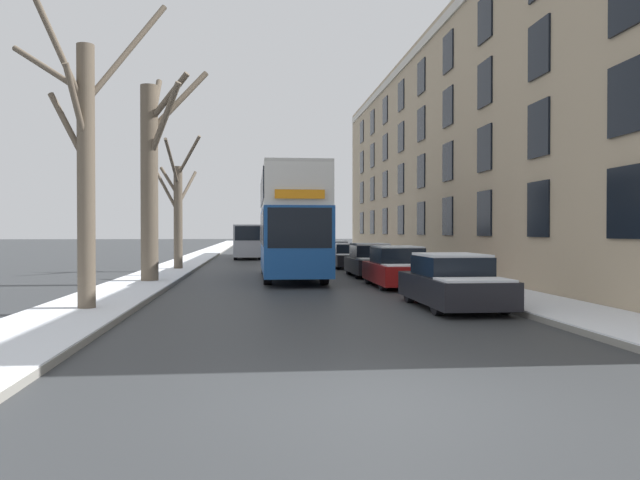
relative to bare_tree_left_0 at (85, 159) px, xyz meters
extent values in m
plane|color=#303335|center=(5.74, -8.44, -3.76)|extent=(320.00, 320.00, 0.00)
cube|color=gray|center=(-0.09, 44.56, -3.69)|extent=(2.44, 130.00, 0.13)
cube|color=white|center=(-0.09, 44.56, -3.61)|extent=(2.42, 130.00, 0.03)
cube|color=gray|center=(11.58, 44.56, -3.69)|extent=(2.44, 130.00, 0.13)
cube|color=white|center=(11.58, 44.56, -3.61)|extent=(2.42, 130.00, 0.03)
cube|color=tan|center=(17.30, 16.20, 2.37)|extent=(9.00, 45.98, 12.26)
cube|color=black|center=(12.77, -1.79, -1.06)|extent=(0.08, 1.40, 1.72)
cube|color=black|center=(12.77, 2.71, -1.06)|extent=(0.08, 1.40, 1.72)
cube|color=black|center=(12.77, 7.21, -1.06)|extent=(0.08, 1.40, 1.72)
cube|color=black|center=(12.77, 11.70, -1.06)|extent=(0.08, 1.40, 1.72)
cube|color=black|center=(12.77, 16.20, -1.06)|extent=(0.08, 1.40, 1.72)
cube|color=black|center=(12.77, 20.69, -1.06)|extent=(0.08, 1.40, 1.72)
cube|color=black|center=(12.77, 25.19, -1.06)|extent=(0.08, 1.40, 1.72)
cube|color=black|center=(12.77, 29.69, -1.06)|extent=(0.08, 1.40, 1.72)
cube|color=black|center=(12.77, 34.18, -1.06)|extent=(0.08, 1.40, 1.72)
cube|color=black|center=(12.77, -1.79, 1.39)|extent=(0.08, 1.40, 1.72)
cube|color=black|center=(12.77, 2.71, 1.39)|extent=(0.08, 1.40, 1.72)
cube|color=black|center=(12.77, 7.21, 1.39)|extent=(0.08, 1.40, 1.72)
cube|color=black|center=(12.77, 11.70, 1.39)|extent=(0.08, 1.40, 1.72)
cube|color=black|center=(12.77, 16.20, 1.39)|extent=(0.08, 1.40, 1.72)
cube|color=black|center=(12.77, 20.69, 1.39)|extent=(0.08, 1.40, 1.72)
cube|color=black|center=(12.77, 25.19, 1.39)|extent=(0.08, 1.40, 1.72)
cube|color=black|center=(12.77, 29.69, 1.39)|extent=(0.08, 1.40, 1.72)
cube|color=black|center=(12.77, 34.18, 1.39)|extent=(0.08, 1.40, 1.72)
cube|color=black|center=(12.77, 2.71, 3.85)|extent=(0.08, 1.40, 1.72)
cube|color=black|center=(12.77, 7.21, 3.85)|extent=(0.08, 1.40, 1.72)
cube|color=black|center=(12.77, 11.70, 3.85)|extent=(0.08, 1.40, 1.72)
cube|color=black|center=(12.77, 16.20, 3.85)|extent=(0.08, 1.40, 1.72)
cube|color=black|center=(12.77, 20.69, 3.85)|extent=(0.08, 1.40, 1.72)
cube|color=black|center=(12.77, 25.19, 3.85)|extent=(0.08, 1.40, 1.72)
cube|color=black|center=(12.77, 29.69, 3.85)|extent=(0.08, 1.40, 1.72)
cube|color=black|center=(12.77, 34.18, 3.85)|extent=(0.08, 1.40, 1.72)
cube|color=black|center=(12.77, 7.21, 6.30)|extent=(0.08, 1.40, 1.72)
cube|color=black|center=(12.77, 11.70, 6.30)|extent=(0.08, 1.40, 1.72)
cube|color=black|center=(12.77, 16.20, 6.30)|extent=(0.08, 1.40, 1.72)
cube|color=black|center=(12.77, 20.69, 6.30)|extent=(0.08, 1.40, 1.72)
cube|color=black|center=(12.77, 25.19, 6.30)|extent=(0.08, 1.40, 1.72)
cube|color=black|center=(12.77, 29.69, 6.30)|extent=(0.08, 1.40, 1.72)
cube|color=black|center=(12.77, 34.18, 6.30)|extent=(0.08, 1.40, 1.72)
cube|color=beige|center=(12.76, 16.20, 7.99)|extent=(0.12, 45.06, 0.44)
cylinder|color=brown|center=(0.03, -0.02, -0.49)|extent=(0.42, 0.42, 6.53)
cylinder|color=brown|center=(0.90, 0.48, 2.73)|extent=(1.91, 1.17, 2.80)
cylinder|color=brown|center=(-0.42, 0.15, 0.78)|extent=(1.08, 0.51, 1.78)
cylinder|color=brown|center=(-0.08, -0.44, 1.24)|extent=(0.40, 1.01, 1.78)
cylinder|color=brown|center=(-0.46, -0.47, 2.51)|extent=(1.18, 1.10, 2.71)
cylinder|color=brown|center=(-0.96, 0.47, 2.25)|extent=(2.12, 1.14, 1.44)
cylinder|color=brown|center=(0.15, 8.45, 0.00)|extent=(0.65, 0.65, 7.52)
cylinder|color=brown|center=(0.90, 8.06, 3.21)|extent=(1.75, 1.06, 1.84)
cylinder|color=brown|center=(0.24, 9.17, 3.03)|extent=(0.41, 1.65, 2.59)
cylinder|color=brown|center=(1.18, 8.90, 3.24)|extent=(2.30, 1.17, 2.66)
cylinder|color=brown|center=(0.77, 7.87, 2.30)|extent=(1.53, 1.46, 2.77)
cylinder|color=brown|center=(0.29, 16.21, -1.12)|extent=(0.43, 0.43, 5.27)
cylinder|color=brown|center=(0.66, 16.85, 0.46)|extent=(0.94, 1.46, 1.89)
cylinder|color=brown|center=(0.88, 15.62, 1.98)|extent=(1.36, 1.36, 1.90)
cylinder|color=brown|center=(0.17, 14.88, 1.58)|extent=(0.41, 2.75, 1.99)
cylinder|color=brown|center=(-0.14, 16.25, 0.76)|extent=(1.00, 0.25, 1.50)
cylinder|color=brown|center=(-0.33, 16.15, 0.42)|extent=(1.40, 0.29, 2.48)
cube|color=#194C99|center=(5.66, 11.02, -2.12)|extent=(2.50, 10.09, 2.59)
cube|color=silver|center=(5.66, 11.02, -0.06)|extent=(2.45, 9.89, 1.52)
cube|color=silver|center=(5.66, 11.02, 0.76)|extent=(2.45, 9.89, 0.12)
cube|color=black|center=(5.66, 11.02, -1.62)|extent=(2.53, 8.88, 1.35)
cube|color=black|center=(5.66, 11.02, 0.01)|extent=(2.53, 8.88, 1.16)
cube|color=black|center=(5.66, 5.99, -1.62)|extent=(2.25, 0.06, 1.42)
cube|color=orange|center=(5.66, 5.98, -0.45)|extent=(1.75, 0.05, 0.32)
cylinder|color=black|center=(4.59, 7.99, -3.21)|extent=(0.30, 1.10, 1.10)
cylinder|color=black|center=(6.74, 7.99, -3.21)|extent=(0.30, 1.10, 1.10)
cylinder|color=black|center=(4.59, 13.84, -3.21)|extent=(0.30, 1.10, 1.10)
cylinder|color=black|center=(6.74, 13.84, -3.21)|extent=(0.30, 1.10, 1.10)
cube|color=black|center=(9.27, 0.25, -3.25)|extent=(1.87, 4.51, 0.67)
cube|color=black|center=(9.27, 0.43, -2.66)|extent=(1.61, 2.26, 0.52)
cube|color=white|center=(9.27, 0.43, -2.37)|extent=(1.57, 2.14, 0.07)
cube|color=white|center=(9.27, -1.35, -2.89)|extent=(1.68, 1.18, 0.05)
cylinder|color=black|center=(8.45, -1.10, -3.44)|extent=(0.20, 0.63, 0.63)
cylinder|color=black|center=(10.10, -1.10, -3.44)|extent=(0.20, 0.63, 0.63)
cylinder|color=black|center=(8.45, 1.61, -3.44)|extent=(0.20, 0.63, 0.63)
cylinder|color=black|center=(10.10, 1.61, -3.44)|extent=(0.20, 0.63, 0.63)
cube|color=maroon|center=(9.27, 6.56, -3.25)|extent=(1.86, 4.38, 0.68)
cube|color=black|center=(9.27, 6.74, -2.62)|extent=(1.60, 2.19, 0.58)
cube|color=white|center=(9.27, 6.74, -2.31)|extent=(1.56, 2.08, 0.05)
cube|color=white|center=(9.27, 5.01, -2.89)|extent=(1.67, 1.14, 0.04)
cylinder|color=black|center=(8.46, 5.25, -3.46)|extent=(0.20, 0.60, 0.60)
cylinder|color=black|center=(10.09, 5.25, -3.46)|extent=(0.20, 0.60, 0.60)
cylinder|color=black|center=(8.46, 7.87, -3.46)|extent=(0.20, 0.60, 0.60)
cylinder|color=black|center=(10.09, 7.87, -3.46)|extent=(0.20, 0.60, 0.60)
cube|color=black|center=(9.27, 11.92, -3.27)|extent=(1.78, 4.23, 0.64)
cube|color=black|center=(9.27, 12.09, -2.66)|extent=(1.53, 2.11, 0.59)
cube|color=white|center=(9.27, 12.09, -2.32)|extent=(1.49, 2.01, 0.09)
cube|color=white|center=(9.27, 10.42, -2.92)|extent=(1.60, 1.10, 0.07)
cylinder|color=black|center=(8.50, 10.66, -3.46)|extent=(0.20, 0.60, 0.60)
cylinder|color=black|center=(10.05, 10.66, -3.46)|extent=(0.20, 0.60, 0.60)
cylinder|color=black|center=(8.50, 13.19, -3.46)|extent=(0.20, 0.60, 0.60)
cylinder|color=black|center=(10.05, 13.19, -3.46)|extent=(0.20, 0.60, 0.60)
cube|color=black|center=(9.27, 18.48, -3.29)|extent=(1.83, 4.52, 0.60)
cube|color=black|center=(9.27, 18.66, -2.73)|extent=(1.57, 2.26, 0.53)
cube|color=white|center=(9.27, 18.66, -2.43)|extent=(1.53, 2.15, 0.06)
cube|color=white|center=(9.27, 16.88, -2.97)|extent=(1.64, 1.18, 0.05)
cylinder|color=black|center=(8.47, 17.13, -3.43)|extent=(0.20, 0.67, 0.67)
cylinder|color=black|center=(10.08, 17.13, -3.43)|extent=(0.20, 0.67, 0.67)
cylinder|color=black|center=(8.47, 19.84, -3.43)|extent=(0.20, 0.67, 0.67)
cylinder|color=black|center=(10.08, 19.84, -3.43)|extent=(0.20, 0.67, 0.67)
cube|color=maroon|center=(9.27, 24.42, -3.31)|extent=(1.77, 4.03, 0.57)
cube|color=black|center=(9.27, 24.59, -2.73)|extent=(1.52, 2.02, 0.59)
cube|color=white|center=(9.27, 24.59, -2.38)|extent=(1.48, 1.92, 0.09)
cube|color=white|center=(9.27, 22.99, -2.99)|extent=(1.59, 1.05, 0.08)
cylinder|color=black|center=(8.50, 23.21, -3.44)|extent=(0.20, 0.64, 0.64)
cylinder|color=black|center=(10.05, 23.21, -3.44)|extent=(0.20, 0.64, 0.64)
cylinder|color=black|center=(8.50, 25.63, -3.44)|extent=(0.20, 0.64, 0.64)
cylinder|color=black|center=(10.05, 25.63, -3.44)|extent=(0.20, 0.64, 0.64)
cube|color=#9EA3AD|center=(3.63, 30.26, -2.41)|extent=(1.95, 5.44, 2.27)
cube|color=black|center=(3.63, 27.56, -1.87)|extent=(1.71, 0.06, 1.00)
cylinder|color=black|center=(2.77, 28.52, -3.42)|extent=(0.22, 0.68, 0.68)
cylinder|color=black|center=(4.48, 28.52, -3.42)|extent=(0.22, 0.68, 0.68)
cylinder|color=black|center=(2.77, 32.01, -3.42)|extent=(0.22, 0.68, 0.68)
cylinder|color=black|center=(4.48, 32.01, -3.42)|extent=(0.22, 0.68, 0.68)
cylinder|color=navy|center=(-0.52, 11.25, -3.34)|extent=(0.19, 0.19, 0.84)
cylinder|color=navy|center=(-0.39, 11.37, -3.34)|extent=(0.19, 0.19, 0.84)
cylinder|color=black|center=(-0.46, 11.31, -2.56)|extent=(0.39, 0.39, 0.73)
sphere|color=#8C6647|center=(-0.46, 11.31, -2.07)|extent=(0.23, 0.23, 0.23)
camera|label=1|loc=(4.07, -15.62, -1.74)|focal=35.00mm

